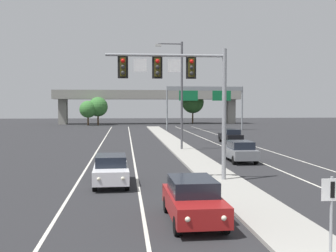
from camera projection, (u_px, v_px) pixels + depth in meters
median_island at (209, 170)px, 26.89m from camera, size 2.40×110.00×0.15m
lane_stripe_oncoming_center at (134, 159)px, 33.36m from camera, size 0.14×100.00×0.01m
lane_stripe_receding_center at (249, 157)px, 34.33m from camera, size 0.14×100.00×0.01m
edge_stripe_left at (92, 159)px, 33.02m from camera, size 0.14×100.00×0.01m
edge_stripe_right at (287, 157)px, 34.66m from camera, size 0.14×100.00×0.01m
overhead_signal_mast at (183, 83)px, 22.73m from camera, size 6.59×0.44×7.20m
median_sign_post at (332, 205)px, 11.22m from camera, size 0.60×0.10×2.20m
street_lamp_median at (179, 89)px, 39.00m from camera, size 2.58×0.28×10.00m
car_oncoming_red at (193, 199)px, 15.26m from camera, size 1.88×4.49×1.58m
car_oncoming_white at (111, 170)px, 22.35m from camera, size 1.93×4.51×1.58m
car_receding_grey at (240, 151)px, 31.51m from camera, size 1.86×4.49×1.58m
car_receding_black at (231, 136)px, 47.35m from camera, size 1.89×4.50×1.58m
highway_sign_gantry at (205, 94)px, 71.20m from camera, size 13.28×0.42×7.50m
overpass_bridge at (149, 99)px, 95.53m from camera, size 42.40×6.40×7.65m
tree_far_right_b at (193, 102)px, 100.07m from camera, size 5.28×5.28×7.65m
tree_far_left_a at (98, 107)px, 89.53m from camera, size 4.17×4.17×6.04m
tree_far_left_c at (88, 109)px, 88.38m from camera, size 3.62×3.62×5.23m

